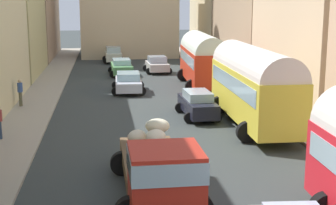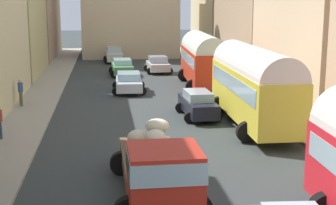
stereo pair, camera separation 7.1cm
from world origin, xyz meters
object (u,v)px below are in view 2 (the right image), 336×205
(parked_bus_1, at_px, (254,82))
(car_4, at_px, (198,104))
(pedestrian_2, at_px, (21,91))
(car_0, at_px, (129,82))
(car_2, at_px, (114,55))
(cargo_truck_0, at_px, (158,169))
(car_5, at_px, (158,64))
(parked_bus_2, at_px, (203,58))
(car_1, at_px, (122,67))

(parked_bus_1, bearing_deg, car_4, 138.04)
(car_4, bearing_deg, pedestrian_2, 160.06)
(pedestrian_2, bearing_deg, car_0, 34.18)
(car_2, bearing_deg, pedestrian_2, -105.47)
(cargo_truck_0, distance_m, car_5, 29.97)
(parked_bus_1, xyz_separation_m, car_4, (-2.50, 2.25, -1.55))
(parked_bus_1, height_order, cargo_truck_0, parked_bus_1)
(parked_bus_2, height_order, car_2, parked_bus_2)
(car_0, bearing_deg, parked_bus_2, 15.90)
(car_2, bearing_deg, cargo_truck_0, -88.98)
(cargo_truck_0, height_order, car_0, cargo_truck_0)
(car_1, height_order, car_5, car_5)
(pedestrian_2, bearing_deg, car_5, 54.90)
(parked_bus_1, bearing_deg, car_0, 119.46)
(car_1, bearing_deg, car_4, -77.57)
(car_4, bearing_deg, cargo_truck_0, -106.33)
(parked_bus_1, bearing_deg, car_5, 98.20)
(car_4, bearing_deg, parked_bus_1, -41.96)
(cargo_truck_0, bearing_deg, car_1, 90.26)
(parked_bus_2, distance_m, car_1, 8.96)
(car_0, relative_size, car_2, 1.11)
(car_0, bearing_deg, pedestrian_2, -145.82)
(car_2, height_order, car_5, car_2)
(parked_bus_2, relative_size, car_4, 2.11)
(parked_bus_2, bearing_deg, car_4, -102.59)
(cargo_truck_0, relative_size, car_2, 1.97)
(car_5, height_order, pedestrian_2, pedestrian_2)
(cargo_truck_0, xyz_separation_m, car_2, (-0.67, 37.74, -0.41))
(parked_bus_1, relative_size, car_0, 2.36)
(parked_bus_2, relative_size, car_0, 2.14)
(car_4, bearing_deg, car_5, 91.25)
(pedestrian_2, bearing_deg, cargo_truck_0, -66.77)
(parked_bus_2, xyz_separation_m, car_0, (-5.71, -1.63, -1.50))
(car_5, bearing_deg, parked_bus_1, -81.80)
(car_0, bearing_deg, car_5, 71.89)
(parked_bus_2, bearing_deg, cargo_truck_0, -104.65)
(cargo_truck_0, relative_size, car_4, 1.74)
(parked_bus_1, distance_m, cargo_truck_0, 11.52)
(car_1, relative_size, car_5, 1.19)
(car_4, distance_m, pedestrian_2, 10.93)
(parked_bus_1, distance_m, car_5, 20.31)
(car_0, height_order, pedestrian_2, pedestrian_2)
(parked_bus_2, height_order, pedestrian_2, parked_bus_2)
(car_5, bearing_deg, parked_bus_2, -71.52)
(car_4, bearing_deg, parked_bus_2, 77.41)
(car_1, height_order, pedestrian_2, pedestrian_2)
(parked_bus_2, bearing_deg, car_0, -164.10)
(car_1, distance_m, car_5, 3.48)
(parked_bus_2, height_order, car_1, parked_bus_2)
(car_2, xyz_separation_m, car_5, (3.80, -7.93, -0.08))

